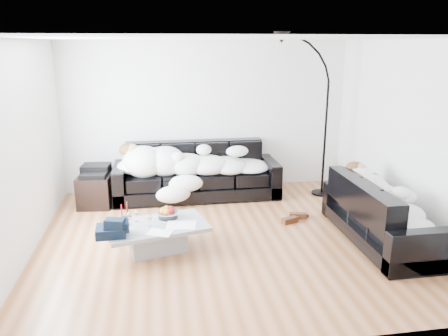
{
  "coord_description": "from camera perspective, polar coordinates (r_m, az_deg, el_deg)",
  "views": [
    {
      "loc": [
        -0.89,
        -5.37,
        2.53
      ],
      "look_at": [
        0.0,
        0.3,
        0.9
      ],
      "focal_mm": 35.0,
      "sensor_mm": 36.0,
      "label": 1
    }
  ],
  "objects": [
    {
      "name": "fruit_bowl",
      "position": [
        5.72,
        -7.34,
        -5.75
      ],
      "size": [
        0.28,
        0.28,
        0.16
      ],
      "primitive_type": "cylinder",
      "rotation": [
        0.0,
        0.0,
        -0.09
      ],
      "color": "white",
      "rests_on": "coffee_table"
    },
    {
      "name": "floor_lamp",
      "position": [
        7.56,
        13.14,
        5.28
      ],
      "size": [
        0.87,
        0.36,
        2.39
      ],
      "primitive_type": null,
      "rotation": [
        0.0,
        0.0,
        0.01
      ],
      "color": "black",
      "rests_on": "ground"
    },
    {
      "name": "candle_right",
      "position": [
        5.76,
        -12.52,
        -5.46
      ],
      "size": [
        0.05,
        0.05,
        0.23
      ],
      "primitive_type": "cylinder",
      "rotation": [
        0.0,
        0.0,
        -0.09
      ],
      "color": "maroon",
      "rests_on": "coffee_table"
    },
    {
      "name": "sofa_back",
      "position": [
        7.43,
        -3.59,
        -0.4
      ],
      "size": [
        2.76,
        0.96,
        0.9
      ],
      "primitive_type": "cube",
      "color": "black",
      "rests_on": "ground"
    },
    {
      "name": "sofa_right",
      "position": [
        6.15,
        20.0,
        -5.34
      ],
      "size": [
        0.87,
        2.02,
        0.82
      ],
      "primitive_type": "cube",
      "rotation": [
        0.0,
        0.0,
        1.57
      ],
      "color": "black",
      "rests_on": "ground"
    },
    {
      "name": "navy_jacket",
      "position": [
        5.26,
        -14.19,
        -7.04
      ],
      "size": [
        0.37,
        0.31,
        0.18
      ],
      "primitive_type": null,
      "rotation": [
        0.0,
        0.0,
        0.01
      ],
      "color": "black",
      "rests_on": "coffee_table"
    },
    {
      "name": "av_cabinet",
      "position": [
        7.43,
        -16.28,
        -2.63
      ],
      "size": [
        0.58,
        0.79,
        0.51
      ],
      "primitive_type": "cube",
      "rotation": [
        0.0,
        0.0,
        -0.09
      ],
      "color": "black",
      "rests_on": "ground"
    },
    {
      "name": "candle_left",
      "position": [
        5.73,
        -13.21,
        -5.73
      ],
      "size": [
        0.04,
        0.04,
        0.21
      ],
      "primitive_type": "cylinder",
      "rotation": [
        0.0,
        0.0,
        -0.06
      ],
      "color": "maroon",
      "rests_on": "coffee_table"
    },
    {
      "name": "wine_glass_c",
      "position": [
        5.49,
        -9.68,
        -6.81
      ],
      "size": [
        0.07,
        0.07,
        0.16
      ],
      "primitive_type": "cylinder",
      "rotation": [
        0.0,
        0.0,
        -0.06
      ],
      "color": "white",
      "rests_on": "coffee_table"
    },
    {
      "name": "newspaper_b",
      "position": [
        5.32,
        -8.4,
        -8.33
      ],
      "size": [
        0.34,
        0.3,
        0.01
      ],
      "primitive_type": "cube",
      "rotation": [
        0.0,
        0.0,
        -0.37
      ],
      "color": "silver",
      "rests_on": "coffee_table"
    },
    {
      "name": "wine_glass_a",
      "position": [
        5.67,
        -11.37,
        -6.17
      ],
      "size": [
        0.08,
        0.08,
        0.15
      ],
      "primitive_type": "cylinder",
      "rotation": [
        0.0,
        0.0,
        -0.33
      ],
      "color": "white",
      "rests_on": "coffee_table"
    },
    {
      "name": "stereo",
      "position": [
        7.34,
        -16.47,
        -0.26
      ],
      "size": [
        0.48,
        0.39,
        0.13
      ],
      "primitive_type": "cube",
      "rotation": [
        0.0,
        0.0,
        -0.12
      ],
      "color": "black",
      "rests_on": "av_cabinet"
    },
    {
      "name": "wall_right",
      "position": [
        6.47,
        22.95,
        3.63
      ],
      "size": [
        0.02,
        4.5,
        2.6
      ],
      "primitive_type": "cube",
      "color": "silver",
      "rests_on": "ground"
    },
    {
      "name": "ceiling",
      "position": [
        5.44,
        0.51,
        16.59
      ],
      "size": [
        5.0,
        5.0,
        0.0
      ],
      "primitive_type": "plane",
      "color": "white",
      "rests_on": "ground"
    },
    {
      "name": "sleeper_right",
      "position": [
        6.07,
        20.19,
        -3.38
      ],
      "size": [
        0.73,
        1.73,
        0.42
      ],
      "primitive_type": null,
      "rotation": [
        0.0,
        0.0,
        1.57
      ],
      "color": "white",
      "rests_on": "sofa_right"
    },
    {
      "name": "teal_cushion",
      "position": [
        6.54,
        17.21,
        -0.93
      ],
      "size": [
        0.42,
        0.38,
        0.2
      ],
      "primitive_type": "ellipsoid",
      "rotation": [
        0.0,
        0.0,
        0.24
      ],
      "color": "#0E5F68",
      "rests_on": "sofa_right"
    },
    {
      "name": "coffee_table",
      "position": [
        5.64,
        -8.7,
        -8.98
      ],
      "size": [
        1.36,
        0.98,
        0.36
      ],
      "primitive_type": "cube",
      "rotation": [
        0.0,
        0.0,
        0.23
      ],
      "color": "#939699",
      "rests_on": "ground"
    },
    {
      "name": "wall_back",
      "position": [
        7.77,
        -2.24,
        6.74
      ],
      "size": [
        5.0,
        0.02,
        2.6
      ],
      "primitive_type": "cube",
      "color": "silver",
      "rests_on": "ground"
    },
    {
      "name": "wine_glass_b",
      "position": [
        5.58,
        -12.22,
        -6.46
      ],
      "size": [
        0.08,
        0.08,
        0.17
      ],
      "primitive_type": "cylinder",
      "rotation": [
        0.0,
        0.0,
        0.07
      ],
      "color": "white",
      "rests_on": "coffee_table"
    },
    {
      "name": "sleeper_back",
      "position": [
        7.33,
        -3.57,
        1.01
      ],
      "size": [
        2.34,
        0.81,
        0.47
      ],
      "primitive_type": null,
      "color": "white",
      "rests_on": "sofa_back"
    },
    {
      "name": "wall_left",
      "position": [
        5.74,
        -24.99,
        1.97
      ],
      "size": [
        0.02,
        4.5,
        2.6
      ],
      "primitive_type": "cube",
      "color": "silver",
      "rests_on": "ground"
    },
    {
      "name": "ground",
      "position": [
        6.0,
        0.45,
        -9.08
      ],
      "size": [
        5.0,
        5.0,
        0.0
      ],
      "primitive_type": "plane",
      "color": "#95552C",
      "rests_on": "ground"
    },
    {
      "name": "shoes",
      "position": [
        6.6,
        9.07,
        -6.44
      ],
      "size": [
        0.47,
        0.38,
        0.09
      ],
      "primitive_type": null,
      "rotation": [
        0.0,
        0.0,
        0.2
      ],
      "color": "#472311",
      "rests_on": "ground"
    },
    {
      "name": "newspaper_a",
      "position": [
        5.5,
        -5.6,
        -7.4
      ],
      "size": [
        0.4,
        0.33,
        0.01
      ],
      "primitive_type": "cube",
      "rotation": [
        0.0,
        0.0,
        -0.16
      ],
      "color": "silver",
      "rests_on": "coffee_table"
    }
  ]
}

